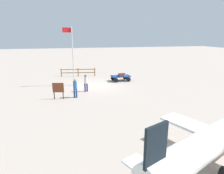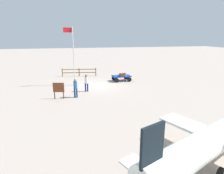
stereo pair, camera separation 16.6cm
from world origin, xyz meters
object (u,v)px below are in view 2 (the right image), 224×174
object	(u,v)px
signboard	(59,89)
suitcase_maroon	(123,75)
worker_trailing	(86,82)
flagpole	(73,53)
worker_lead	(75,87)
airplane_near	(218,136)
suitcase_tan	(123,75)
suitcase_olive	(121,75)
luggage_cart	(121,77)
suitcase_dark	(124,75)

from	to	relation	value
signboard	suitcase_maroon	bearing A→B (deg)	-145.81
worker_trailing	flagpole	xyz separation A→B (m)	(1.04, -2.60, 2.47)
worker_lead	airplane_near	distance (m)	11.26
suitcase_tan	worker_lead	distance (m)	7.22
signboard	worker_lead	bearing A→B (deg)	-177.94
suitcase_tan	signboard	xyz separation A→B (m)	(6.87, 4.73, 0.10)
suitcase_maroon	suitcase_olive	xyz separation A→B (m)	(0.09, -0.34, -0.05)
luggage_cart	signboard	world-z (taller)	signboard
flagpole	signboard	bearing A→B (deg)	71.68
suitcase_tan	signboard	world-z (taller)	signboard
suitcase_olive	suitcase_dark	xyz separation A→B (m)	(-0.29, 0.26, 0.04)
suitcase_maroon	worker_lead	bearing A→B (deg)	40.13
luggage_cart	airplane_near	size ratio (longest dim) A/B	0.24
suitcase_maroon	suitcase_dark	distance (m)	0.22
luggage_cart	suitcase_olive	distance (m)	0.29
suitcase_tan	airplane_near	bearing A→B (deg)	90.30
luggage_cart	flagpole	bearing A→B (deg)	8.59
suitcase_tan	suitcase_maroon	distance (m)	0.14
airplane_near	worker_trailing	bearing A→B (deg)	-68.39
suitcase_dark	worker_lead	distance (m)	7.29
suitcase_tan	signboard	bearing A→B (deg)	34.56
worker_lead	airplane_near	bearing A→B (deg)	119.63
worker_trailing	flagpole	size ratio (longest dim) A/B	0.28
worker_lead	worker_trailing	distance (m)	1.90
worker_trailing	airplane_near	bearing A→B (deg)	111.61
airplane_near	suitcase_olive	bearing A→B (deg)	-89.08
suitcase_olive	suitcase_maroon	bearing A→B (deg)	104.28
luggage_cart	suitcase_tan	distance (m)	0.45
suitcase_olive	suitcase_dark	bearing A→B (deg)	138.28
suitcase_olive	worker_lead	size ratio (longest dim) A/B	0.31
luggage_cart	flagpole	world-z (taller)	flagpole
worker_trailing	signboard	size ratio (longest dim) A/B	1.19
luggage_cart	suitcase_dark	size ratio (longest dim) A/B	3.95
suitcase_tan	worker_trailing	world-z (taller)	worker_trailing
suitcase_dark	flagpole	xyz separation A→B (m)	(5.60, 0.48, 2.64)
suitcase_olive	worker_lead	bearing A→B (deg)	42.62
suitcase_dark	airplane_near	bearing A→B (deg)	89.80
suitcase_dark	worker_trailing	distance (m)	5.50
suitcase_maroon	worker_lead	distance (m)	7.09
luggage_cart	suitcase_dark	distance (m)	0.52
suitcase_olive	flagpole	size ratio (longest dim) A/B	0.08
suitcase_tan	suitcase_dark	bearing A→B (deg)	164.85
suitcase_olive	suitcase_dark	distance (m)	0.39
suitcase_maroon	worker_trailing	distance (m)	5.28
suitcase_dark	airplane_near	size ratio (longest dim) A/B	0.06
luggage_cart	worker_lead	size ratio (longest dim) A/B	1.34
suitcase_maroon	airplane_near	world-z (taller)	airplane_near
suitcase_tan	suitcase_olive	bearing A→B (deg)	-54.02
worker_lead	signboard	distance (m)	1.38
worker_trailing	flagpole	bearing A→B (deg)	-68.09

